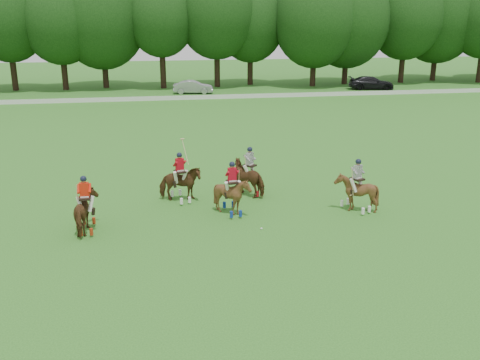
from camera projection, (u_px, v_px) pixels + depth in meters
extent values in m
plane|color=#28631C|center=(210.00, 250.00, 20.28)|extent=(180.00, 180.00, 0.00)
cylinder|color=black|center=(13.00, 69.00, 62.76)|extent=(0.70, 0.70, 4.98)
ellipsoid|color=black|center=(7.00, 18.00, 61.05)|extent=(8.80, 8.80, 10.12)
cylinder|color=black|center=(64.00, 70.00, 63.35)|extent=(0.70, 0.70, 4.64)
ellipsoid|color=black|center=(60.00, 21.00, 61.69)|extent=(8.80, 8.80, 10.13)
cylinder|color=black|center=(105.00, 70.00, 65.12)|extent=(0.70, 0.70, 4.31)
ellipsoid|color=black|center=(101.00, 17.00, 63.31)|extent=(10.67, 10.67, 12.27)
cylinder|color=black|center=(163.00, 66.00, 64.69)|extent=(0.70, 0.70, 5.24)
ellipsoid|color=black|center=(161.00, 18.00, 63.03)|extent=(8.06, 8.06, 9.26)
cylinder|color=black|center=(217.00, 65.00, 66.02)|extent=(0.70, 0.70, 5.19)
ellipsoid|color=black|center=(216.00, 13.00, 64.20)|extent=(9.50, 9.50, 10.92)
cylinder|color=black|center=(250.00, 67.00, 68.14)|extent=(0.70, 0.70, 4.48)
ellipsoid|color=black|center=(250.00, 22.00, 66.53)|extent=(8.60, 8.60, 9.89)
cylinder|color=black|center=(313.00, 69.00, 66.77)|extent=(0.70, 0.70, 4.21)
ellipsoid|color=black|center=(315.00, 20.00, 65.03)|extent=(10.11, 10.11, 11.63)
cylinder|color=black|center=(345.00, 68.00, 68.82)|extent=(0.70, 0.70, 4.07)
ellipsoid|color=black|center=(348.00, 20.00, 67.07)|extent=(10.46, 10.46, 12.03)
cylinder|color=black|center=(402.00, 64.00, 70.20)|extent=(0.70, 0.70, 4.79)
ellipsoid|color=black|center=(406.00, 17.00, 68.45)|extent=(9.47, 9.47, 10.89)
cylinder|color=black|center=(434.00, 64.00, 72.60)|extent=(0.70, 0.70, 4.44)
ellipsoid|color=black|center=(439.00, 15.00, 70.74)|extent=(10.84, 10.84, 12.47)
cylinder|color=black|center=(480.00, 64.00, 70.33)|extent=(0.70, 0.70, 4.86)
cube|color=white|center=(167.00, 98.00, 55.99)|extent=(120.00, 0.10, 0.44)
imported|color=#A6A5AA|center=(193.00, 87.00, 60.58)|extent=(4.63, 2.13, 1.47)
imported|color=black|center=(371.00, 83.00, 64.07)|extent=(5.62, 3.08, 1.54)
imported|color=#4A2A13|center=(86.00, 212.00, 21.76)|extent=(0.92, 2.00, 1.68)
cube|color=black|center=(85.00, 198.00, 21.58)|extent=(0.44, 0.56, 0.08)
cylinder|color=tan|center=(78.00, 200.00, 21.55)|extent=(0.03, 0.21, 1.29)
imported|color=#4A2A13|center=(180.00, 184.00, 25.35)|extent=(2.03, 1.87, 1.70)
cube|color=black|center=(180.00, 172.00, 25.17)|extent=(0.59, 0.66, 0.08)
cylinder|color=tan|center=(185.00, 152.00, 25.03)|extent=(0.26, 0.74, 1.08)
imported|color=#4A2A13|center=(232.00, 196.00, 23.71)|extent=(1.54, 1.70, 1.73)
cube|color=black|center=(232.00, 182.00, 23.52)|extent=(0.49, 0.60, 0.08)
cylinder|color=tan|center=(239.00, 183.00, 23.62)|extent=(0.05, 0.21, 1.29)
imported|color=#4A2A13|center=(250.00, 178.00, 26.30)|extent=(2.08, 2.13, 1.73)
cube|color=black|center=(250.00, 165.00, 26.11)|extent=(0.70, 0.71, 0.08)
cylinder|color=tan|center=(246.00, 168.00, 25.90)|extent=(0.17, 0.17, 1.29)
imported|color=#4A2A13|center=(356.00, 192.00, 24.09)|extent=(1.96, 2.04, 1.74)
cube|color=black|center=(357.00, 179.00, 23.90)|extent=(0.64, 0.70, 0.08)
cylinder|color=tan|center=(352.00, 182.00, 23.76)|extent=(0.12, 0.20, 1.29)
sphere|color=white|center=(261.00, 229.00, 22.17)|extent=(0.09, 0.09, 0.09)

